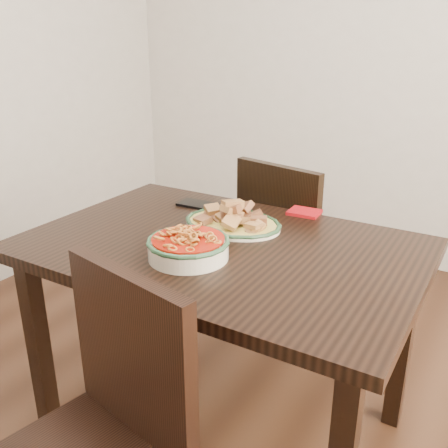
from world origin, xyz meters
The scene contains 9 objects.
floor centered at (0.00, 0.00, 0.00)m, with size 3.50×3.50×0.00m, color #321C10.
wall_back centered at (0.00, 1.75, 1.30)m, with size 3.50×0.10×2.60m, color beige.
dining_table centered at (0.00, -0.08, 0.66)m, with size 1.29×0.86×0.75m.
chair_far centered at (-0.02, 0.56, 0.50)m, with size 0.50×0.50×0.89m.
chair_near centered at (0.05, -0.73, 0.50)m, with size 0.50×0.50×0.89m.
fish_plate centered at (-0.04, 0.07, 0.79)m, with size 0.35×0.28×0.11m.
noodle_bowl centered at (-0.02, -0.24, 0.79)m, with size 0.26×0.26×0.08m.
smartphone centered at (-0.27, 0.19, 0.76)m, with size 0.16×0.09×0.01m, color black.
napkin centered at (0.13, 0.33, 0.76)m, with size 0.12×0.10×0.01m, color #9A0B0F.
Camera 1 is at (0.79, -1.38, 1.40)m, focal length 40.00 mm.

